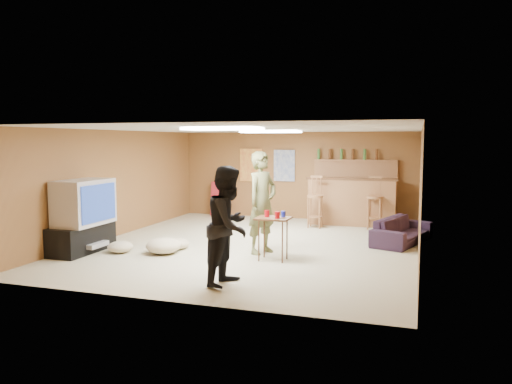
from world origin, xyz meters
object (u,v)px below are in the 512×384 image
(person_olive, at_px, (262,203))
(bar_counter, at_px, (352,202))
(tv_body, at_px, (84,202))
(tray_table, at_px, (273,239))
(person_black, at_px, (229,226))
(sofa, at_px, (402,231))

(person_olive, bearing_deg, bar_counter, 6.06)
(tv_body, relative_size, bar_counter, 0.55)
(bar_counter, height_order, tray_table, bar_counter)
(person_black, relative_size, sofa, 0.97)
(tv_body, xyz_separation_m, tray_table, (3.35, 0.46, -0.54))
(person_black, distance_m, sofa, 4.28)
(bar_counter, xyz_separation_m, person_olive, (-1.13, -3.52, 0.35))
(tray_table, bearing_deg, bar_counter, 78.65)
(tv_body, relative_size, tray_table, 1.53)
(sofa, bearing_deg, person_black, 167.55)
(bar_counter, bearing_deg, sofa, -57.32)
(tv_body, xyz_separation_m, person_black, (3.16, -1.06, -0.08))
(bar_counter, relative_size, tray_table, 2.78)
(sofa, distance_m, tray_table, 2.91)
(tv_body, height_order, person_black, person_black)
(bar_counter, distance_m, person_black, 5.60)
(bar_counter, bearing_deg, tv_body, -133.00)
(sofa, relative_size, tray_table, 2.34)
(person_olive, distance_m, tray_table, 0.78)
(tray_table, bearing_deg, person_black, -97.19)
(person_olive, distance_m, person_black, 1.99)
(bar_counter, xyz_separation_m, person_black, (-0.99, -5.51, 0.27))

